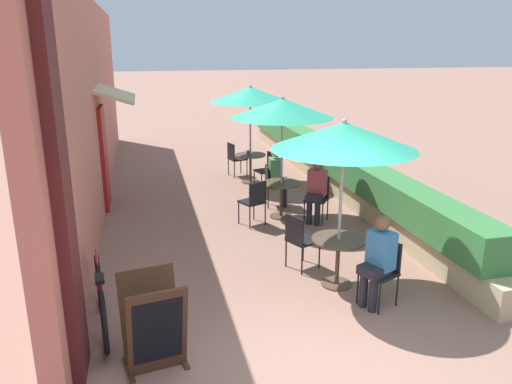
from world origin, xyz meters
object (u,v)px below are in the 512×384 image
Objects in this scene: cafe_chair_mid_left at (272,182)px; menu_board at (153,323)px; patio_umbrella_near at (344,136)px; seated_patron_mid_left at (277,174)px; bicycle_leaning at (101,300)px; patio_table_near at (338,252)px; cafe_chair_far_right at (268,168)px; cafe_chair_far_left at (235,157)px; coffee_cup_mid at (282,179)px; cafe_chair_near_right at (383,267)px; patio_umbrella_far at (250,95)px; seated_patron_mid_back at (316,188)px; coffee_cup_far at (248,152)px; patio_umbrella_mid at (283,108)px; patio_table_far at (250,162)px; cafe_chair_near_left at (299,237)px; cafe_chair_mid_right at (254,199)px; seated_patron_near_right at (378,257)px; cafe_chair_mid_back at (318,195)px; patio_table_mid at (281,192)px.

cafe_chair_mid_left is 5.64m from menu_board.
seated_patron_mid_left is at bearing 88.10° from patio_umbrella_near.
bicycle_leaning is 1.73× the size of menu_board.
cafe_chair_far_right reaches higher than patio_table_near.
patio_table_near is at bearing -12.63° from cafe_chair_far_left.
patio_table_near is 8.40× the size of coffee_cup_mid.
cafe_chair_near_right is 6.96m from cafe_chair_far_left.
cafe_chair_far_left is at bearing 111.36° from patio_umbrella_far.
seated_patron_mid_back is 3.23m from coffee_cup_far.
patio_umbrella_near is 1.90× the size of seated_patron_mid_back.
seated_patron_mid_left is (0.11, 0.71, -1.46)m from patio_umbrella_mid.
patio_table_far is (-0.15, 1.94, -0.18)m from seated_patron_mid_left.
seated_patron_mid_back is (0.57, 2.53, -1.46)m from patio_umbrella_near.
patio_umbrella_mid is at bearing 39.89° from bicycle_leaning.
cafe_chair_mid_right is (-0.24, 2.00, 0.00)m from cafe_chair_near_left.
cafe_chair_near_right reaches higher than patio_table_far.
cafe_chair_near_left is at bearing 1.64° from seated_patron_near_right.
seated_patron_near_right is 7.00m from cafe_chair_far_left.
patio_table_near and patio_table_far have the same top height.
cafe_chair_far_left reaches higher than coffee_cup_mid.
seated_patron_near_right and seated_patron_mid_back have the same top height.
seated_patron_mid_back is (0.57, 2.53, 0.18)m from patio_table_near.
seated_patron_mid_left reaches higher than cafe_chair_mid_right.
seated_patron_mid_left reaches higher than patio_table_near.
seated_patron_mid_back is at bearing -79.06° from patio_table_far.
seated_patron_near_right is 3.41m from cafe_chair_mid_right.
patio_umbrella_far reaches higher than bicycle_leaning.
patio_table_near is at bearing 0.51° from bicycle_leaning.
cafe_chair_near_right is at bearing 10.78° from cafe_chair_mid_left.
cafe_chair_mid_back is 0.20m from seated_patron_mid_back.
cafe_chair_near_right is 1.15× the size of patio_table_far.
seated_patron_mid_left is 2.65m from cafe_chair_far_left.
coffee_cup_mid is 4.76m from bicycle_leaning.
coffee_cup_mid is at bearing 145.49° from cafe_chair_near_left.
coffee_cup_mid is 0.12× the size of patio_table_far.
patio_umbrella_near is at bearing 0.51° from bicycle_leaning.
seated_patron_mid_back reaches higher than coffee_cup_mid.
patio_table_far is at bearing -51.69° from coffee_cup_far.
seated_patron_near_right is (0.27, -0.67, 0.18)m from patio_table_near.
seated_patron_near_right is 6.37m from coffee_cup_far.
cafe_chair_far_right is at bearing -179.01° from seated_patron_mid_left.
cafe_chair_near_left reaches higher than coffee_cup_far.
patio_table_mid is (0.01, 2.98, 0.00)m from patio_table_near.
cafe_chair_mid_right reaches higher than patio_table_far.
patio_umbrella_mid reaches higher than patio_table_far.
cafe_chair_far_right is at bearing 55.13° from menu_board.
cafe_chair_far_right reaches higher than patio_table_mid.
cafe_chair_far_left is at bearing 111.36° from patio_table_far.
patio_umbrella_near is 3.15m from cafe_chair_mid_right.
patio_table_far is 8.40× the size of coffee_cup_far.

